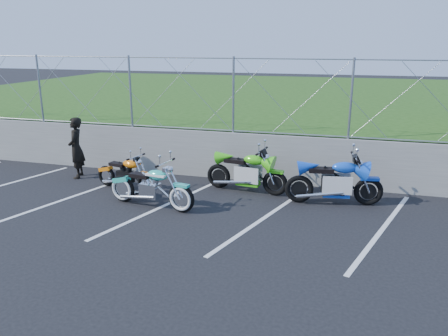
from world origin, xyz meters
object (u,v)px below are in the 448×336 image
(cruiser_turquoise, at_px, (152,188))
(person_standing, at_px, (76,148))
(naked_orange, at_px, (127,175))
(sportbike_green, at_px, (247,173))
(sportbike_blue, at_px, (335,183))

(cruiser_turquoise, distance_m, person_standing, 3.36)
(naked_orange, xyz_separation_m, sportbike_green, (2.99, 0.69, 0.08))
(naked_orange, distance_m, sportbike_green, 3.07)
(naked_orange, bearing_deg, sportbike_green, 25.78)
(sportbike_blue, bearing_deg, sportbike_green, 163.35)
(naked_orange, bearing_deg, person_standing, 174.44)
(sportbike_green, height_order, sportbike_blue, sportbike_blue)
(sportbike_blue, height_order, person_standing, person_standing)
(naked_orange, xyz_separation_m, person_standing, (-1.83, 0.61, 0.45))
(cruiser_turquoise, height_order, sportbike_green, cruiser_turquoise)
(cruiser_turquoise, distance_m, sportbike_blue, 4.23)
(naked_orange, height_order, sportbike_green, sportbike_green)
(person_standing, bearing_deg, cruiser_turquoise, 41.28)
(sportbike_blue, bearing_deg, cruiser_turquoise, -170.60)
(sportbike_green, bearing_deg, naked_orange, -159.60)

